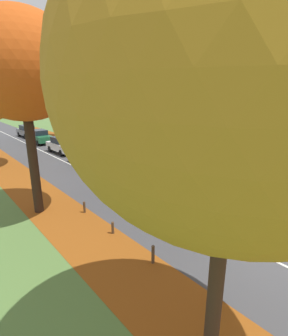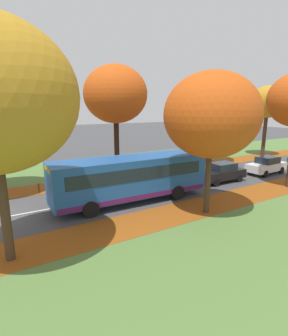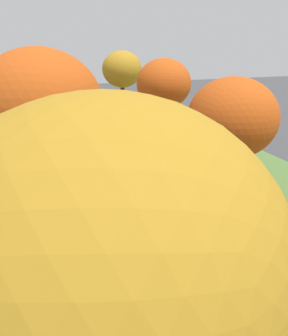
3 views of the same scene
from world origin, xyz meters
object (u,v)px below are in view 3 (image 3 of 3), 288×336
object	(u,v)px
bus	(192,211)
bollard_fourth	(96,248)
tree_left_mid	(32,92)
tree_right_near	(232,118)
car_grey_fourth_in_line	(93,120)
car_black_lead	(135,170)
car_green_third_in_line	(101,131)
tree_right_far	(122,70)
tree_left_far	(34,75)
bollard_third	(109,284)
tree_left_nearest	(107,256)
tree_left_near	(41,105)
bollard_second	(126,334)
tree_right_mid	(164,84)
car_white_following	(117,148)

from	to	relation	value
bus	bollard_fourth	bearing A→B (deg)	174.75
tree_left_mid	bus	bearing A→B (deg)	-62.54
tree_right_near	car_grey_fourth_in_line	world-z (taller)	tree_right_near
bus	car_black_lead	bearing A→B (deg)	91.84
car_green_third_in_line	bus	bearing A→B (deg)	-89.92
tree_right_far	car_grey_fourth_in_line	xyz separation A→B (m)	(-3.09, 2.76, -6.14)
car_green_third_in_line	tree_right_far	bearing A→B (deg)	41.18
bus	car_green_third_in_line	world-z (taller)	bus
tree_left_far	bollard_third	bearing A→B (deg)	-86.98
tree_left_nearest	tree_left_near	bearing A→B (deg)	92.25
car_black_lead	car_green_third_in_line	world-z (taller)	same
tree_left_far	bollard_second	bearing A→B (deg)	-87.33
tree_left_mid	tree_left_far	world-z (taller)	tree_left_mid
tree_right_mid	bollard_fourth	distance (m)	15.79
tree_left_mid	bus	size ratio (longest dim) A/B	0.86
car_black_lead	car_grey_fourth_in_line	xyz separation A→B (m)	(0.52, 18.18, 0.00)
tree_left_far	bollard_second	xyz separation A→B (m)	(1.30, -27.83, -6.40)
car_white_following	car_green_third_in_line	size ratio (longest dim) A/B	1.01
tree_left_far	car_green_third_in_line	bearing A→B (deg)	-14.76
tree_left_near	bollard_fourth	world-z (taller)	tree_left_near
tree_left_mid	tree_right_near	distance (m)	15.03
tree_right_near	tree_right_far	distance (m)	21.26
tree_left_far	tree_right_far	distance (m)	9.75
bollard_fourth	car_white_following	bearing A→B (deg)	70.82
tree_right_near	bollard_third	distance (m)	11.66
tree_left_near	car_black_lead	distance (m)	11.20
tree_left_near	tree_left_nearest	bearing A→B (deg)	-87.75
tree_right_far	bollard_second	xyz separation A→B (m)	(-8.36, -29.11, -6.60)
tree_right_near	tree_right_mid	size ratio (longest dim) A/B	0.93
tree_left_nearest	car_white_following	world-z (taller)	tree_left_nearest
tree_right_far	tree_left_nearest	bearing A→B (deg)	-106.49
tree_right_near	car_green_third_in_line	world-z (taller)	tree_right_near
tree_left_far	car_green_third_in_line	world-z (taller)	tree_left_far
tree_right_near	bollard_second	distance (m)	13.08
bus	car_white_following	distance (m)	14.53
bollard_third	bollard_fourth	size ratio (longest dim) A/B	0.92
tree_left_nearest	tree_left_mid	xyz separation A→B (m)	(-0.59, 21.78, 0.04)
bus	tree_left_mid	bearing A→B (deg)	117.46
tree_left_mid	car_white_following	xyz separation A→B (m)	(6.82, 1.19, -5.52)
car_grey_fourth_in_line	tree_left_nearest	bearing A→B (deg)	-100.52
tree_left_nearest	tree_left_far	size ratio (longest dim) A/B	1.04
bollard_third	car_white_following	xyz separation A→B (m)	(4.92, 16.76, 0.53)
tree_right_mid	bollard_fourth	bearing A→B (deg)	-125.67
tree_right_near	tree_right_mid	xyz separation A→B (m)	(-0.47, 9.29, 0.96)
bollard_third	bus	bearing A→B (deg)	24.27
tree_right_mid	bus	xyz separation A→B (m)	(-3.46, -12.21, -4.93)
tree_right_far	car_black_lead	size ratio (longest dim) A/B	2.14
tree_right_near	car_black_lead	size ratio (longest dim) A/B	1.90
tree_left_near	tree_right_mid	xyz separation A→B (m)	(10.21, 10.06, -0.57)
car_grey_fourth_in_line	tree_right_mid	bearing A→B (deg)	-77.63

